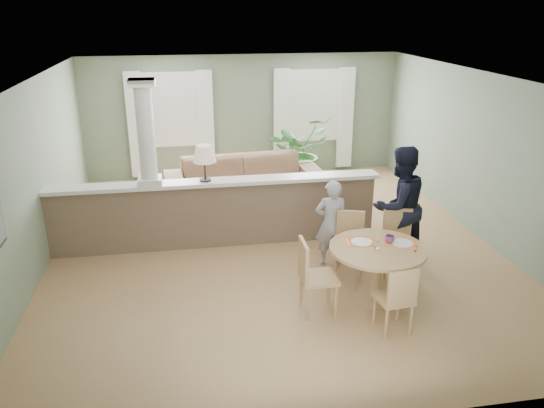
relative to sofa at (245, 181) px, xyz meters
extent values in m
plane|color=tan|center=(0.22, -2.06, -0.45)|extent=(8.00, 8.00, 0.00)
cube|color=gray|center=(0.22, 1.94, 0.90)|extent=(7.00, 0.02, 2.70)
cube|color=gray|center=(-3.28, -2.06, 0.90)|extent=(0.02, 8.00, 2.70)
cube|color=gray|center=(3.72, -2.06, 0.90)|extent=(0.02, 8.00, 2.70)
cube|color=gray|center=(0.22, -6.06, 0.90)|extent=(7.00, 0.02, 2.70)
cube|color=white|center=(0.22, -2.06, 2.25)|extent=(7.00, 8.00, 0.02)
cube|color=white|center=(-1.38, 1.91, 1.10)|extent=(1.10, 0.02, 1.50)
cube|color=white|center=(-1.38, 1.89, 1.10)|extent=(1.22, 0.04, 1.62)
cube|color=white|center=(1.82, 1.91, 1.10)|extent=(1.10, 0.02, 1.50)
cube|color=white|center=(1.82, 1.89, 1.10)|extent=(1.22, 0.04, 1.62)
cube|color=white|center=(-2.13, 1.82, 0.80)|extent=(0.35, 0.10, 2.30)
cube|color=white|center=(-0.63, 1.82, 0.80)|extent=(0.35, 0.10, 2.30)
cube|color=white|center=(1.07, 1.82, 0.80)|extent=(0.35, 0.10, 2.30)
cube|color=white|center=(2.57, 1.82, 0.80)|extent=(0.35, 0.10, 2.30)
cube|color=#75604B|center=(-0.68, -1.86, 0.07)|extent=(5.20, 0.22, 1.05)
cube|color=white|center=(-0.68, -1.86, 0.63)|extent=(5.32, 0.36, 0.06)
cube|color=white|center=(-1.68, -1.86, 0.71)|extent=(0.36, 0.36, 0.10)
cylinder|color=white|center=(-1.68, -1.86, 1.45)|extent=(0.26, 0.26, 1.39)
cube|color=white|center=(-1.68, -1.86, 2.20)|extent=(0.38, 0.38, 0.10)
cylinder|color=black|center=(-0.83, -1.86, 0.67)|extent=(0.18, 0.18, 0.03)
cylinder|color=black|center=(-0.83, -1.86, 0.83)|extent=(0.03, 0.03, 0.28)
cone|color=#FBE8CF|center=(-0.83, -1.86, 1.10)|extent=(0.36, 0.36, 0.26)
imported|color=#957151|center=(0.00, 0.00, 0.00)|extent=(3.16, 1.41, 0.90)
imported|color=#2C6127|center=(1.27, 0.94, 0.31)|extent=(1.79, 1.74, 1.52)
cylinder|color=tan|center=(1.27, -3.94, -0.43)|extent=(0.53, 0.53, 0.04)
cylinder|color=tan|center=(1.27, -3.94, -0.07)|extent=(0.14, 0.14, 0.68)
cylinder|color=tan|center=(1.27, -3.94, 0.29)|extent=(1.26, 1.26, 0.04)
cube|color=red|center=(1.11, -3.73, 0.31)|extent=(0.49, 0.39, 0.01)
cube|color=red|center=(1.61, -3.86, 0.31)|extent=(0.55, 0.50, 0.01)
cylinder|color=white|center=(1.11, -3.76, 0.32)|extent=(0.27, 0.27, 0.01)
cylinder|color=white|center=(1.62, -3.89, 0.32)|extent=(0.27, 0.27, 0.01)
cylinder|color=white|center=(1.24, -3.95, 0.36)|extent=(0.08, 0.08, 0.09)
cube|color=silver|center=(1.04, -3.80, 0.33)|extent=(0.04, 0.18, 0.00)
cube|color=silver|center=(0.93, -3.74, 0.32)|extent=(0.04, 0.22, 0.00)
cylinder|color=white|center=(1.70, -4.12, 0.34)|extent=(0.04, 0.04, 0.07)
cylinder|color=silver|center=(1.70, -4.12, 0.39)|extent=(0.04, 0.04, 0.01)
imported|color=#234AA6|center=(1.47, -3.81, 0.36)|extent=(0.14, 0.14, 0.10)
cube|color=tan|center=(1.12, -3.21, 0.00)|extent=(0.53, 0.53, 0.05)
cylinder|color=tan|center=(0.91, -3.31, -0.24)|extent=(0.04, 0.04, 0.43)
cylinder|color=tan|center=(1.23, -3.43, -0.24)|extent=(0.04, 0.04, 0.43)
cylinder|color=tan|center=(1.02, -2.99, -0.24)|extent=(0.04, 0.04, 0.43)
cylinder|color=tan|center=(1.34, -3.11, -0.24)|extent=(0.04, 0.04, 0.43)
cube|color=tan|center=(1.19, -3.03, 0.25)|extent=(0.39, 0.17, 0.46)
cube|color=tan|center=(1.81, -3.32, 0.01)|extent=(0.53, 0.53, 0.05)
cylinder|color=tan|center=(1.60, -3.44, -0.23)|extent=(0.04, 0.04, 0.44)
cylinder|color=tan|center=(1.93, -3.53, -0.23)|extent=(0.04, 0.04, 0.44)
cylinder|color=tan|center=(1.69, -3.11, -0.23)|extent=(0.04, 0.04, 0.44)
cylinder|color=tan|center=(2.02, -3.20, -0.23)|extent=(0.04, 0.04, 0.44)
cube|color=tan|center=(1.86, -3.13, 0.27)|extent=(0.41, 0.14, 0.47)
cube|color=tan|center=(1.23, -4.64, -0.03)|extent=(0.43, 0.43, 0.05)
cylinder|color=tan|center=(1.37, -4.47, -0.25)|extent=(0.04, 0.04, 0.41)
cylinder|color=tan|center=(1.05, -4.50, -0.25)|extent=(0.04, 0.04, 0.41)
cylinder|color=tan|center=(1.41, -4.79, -0.25)|extent=(0.04, 0.04, 0.41)
cylinder|color=tan|center=(1.09, -4.82, -0.25)|extent=(0.04, 0.04, 0.41)
cube|color=tan|center=(1.25, -4.82, 0.21)|extent=(0.38, 0.08, 0.43)
cube|color=tan|center=(0.45, -4.10, 0.03)|extent=(0.45, 0.45, 0.05)
cylinder|color=tan|center=(0.63, -4.28, -0.22)|extent=(0.04, 0.04, 0.46)
cylinder|color=tan|center=(0.63, -3.92, -0.22)|extent=(0.04, 0.04, 0.46)
cylinder|color=tan|center=(0.26, -4.28, -0.22)|extent=(0.04, 0.04, 0.46)
cylinder|color=tan|center=(0.27, -3.92, -0.22)|extent=(0.04, 0.04, 0.46)
cube|color=tan|center=(0.24, -4.10, 0.30)|extent=(0.05, 0.43, 0.49)
imported|color=#9D9EA3|center=(0.95, -2.84, 0.22)|extent=(0.52, 0.37, 1.33)
imported|color=black|center=(1.96, -2.91, 0.46)|extent=(1.04, 0.91, 1.82)
camera|label=1|loc=(-1.12, -9.83, 3.26)|focal=35.00mm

